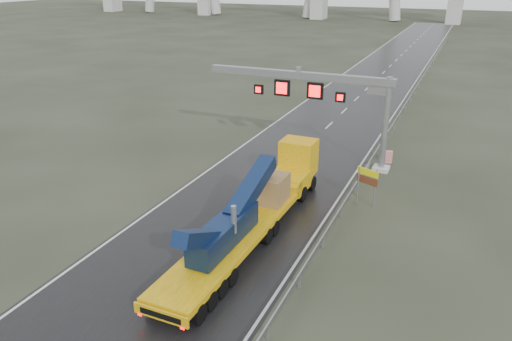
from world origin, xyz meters
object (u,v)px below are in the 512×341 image
at_px(heavy_haul_truck, 261,201).
at_px(striped_barrier, 388,157).
at_px(sign_gantry, 324,93).
at_px(exit_sign_pair, 367,180).

height_order(heavy_haul_truck, striped_barrier, heavy_haul_truck).
relative_size(sign_gantry, exit_sign_pair, 5.64).
height_order(sign_gantry, exit_sign_pair, sign_gantry).
bearing_deg(sign_gantry, striped_barrier, 20.15).
height_order(heavy_haul_truck, exit_sign_pair, heavy_haul_truck).
height_order(sign_gantry, heavy_haul_truck, sign_gantry).
distance_m(heavy_haul_truck, exit_sign_pair, 7.29).
relative_size(exit_sign_pair, striped_barrier, 2.64).
distance_m(exit_sign_pair, striped_barrier, 8.66).
relative_size(sign_gantry, striped_barrier, 14.87).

